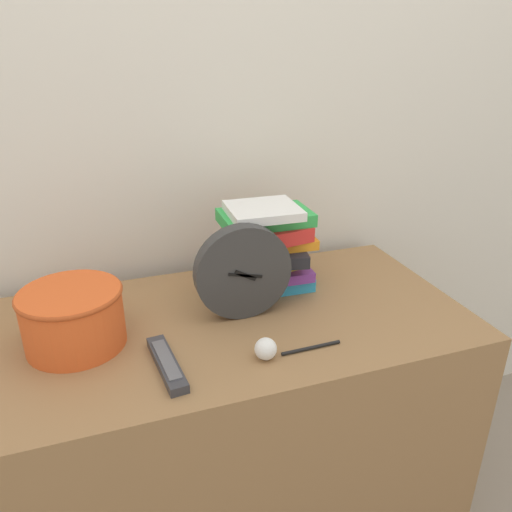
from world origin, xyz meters
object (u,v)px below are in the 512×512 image
desk_clock (243,272)px  tv_remote (167,364)px  book_stack (266,248)px  crumpled_paper_ball (266,349)px  pen (311,348)px  basket (73,316)px

desk_clock → tv_remote: bearing=-144.8°
desk_clock → book_stack: 0.15m
tv_remote → crumpled_paper_ball: crumpled_paper_ball is taller
book_stack → pen: (-0.00, -0.30, -0.12)m
tv_remote → pen: 0.31m
basket → crumpled_paper_ball: (0.38, -0.19, -0.05)m
basket → pen: bearing=-21.4°
desk_clock → crumpled_paper_ball: 0.21m
desk_clock → crumpled_paper_ball: desk_clock is taller
tv_remote → crumpled_paper_ball: size_ratio=4.10×
crumpled_paper_ball → desk_clock: bearing=86.8°
tv_remote → crumpled_paper_ball: 0.21m
book_stack → crumpled_paper_ball: (-0.11, -0.30, -0.10)m
crumpled_paper_ball → pen: 0.11m
book_stack → crumpled_paper_ball: book_stack is taller
pen → basket: bearing=158.6°
pen → desk_clock: bearing=116.9°
book_stack → desk_clock: bearing=-130.7°
basket → pen: size_ratio=1.59×
crumpled_paper_ball → tv_remote: bearing=170.3°
desk_clock → book_stack: book_stack is taller
book_stack → crumpled_paper_ball: bearing=-109.9°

